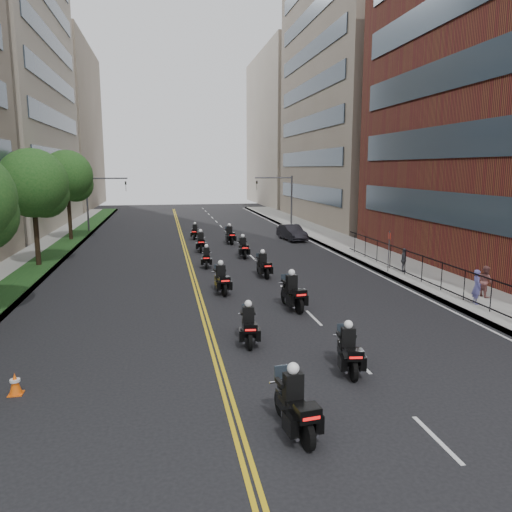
{
  "coord_description": "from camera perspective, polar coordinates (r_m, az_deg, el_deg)",
  "views": [
    {
      "loc": [
        -3.1,
        -10.05,
        6.43
      ],
      "look_at": [
        1.56,
        14.91,
        1.93
      ],
      "focal_mm": 35.0,
      "sensor_mm": 36.0,
      "label": 1
    }
  ],
  "objects": [
    {
      "name": "building_left_far",
      "position": [
        90.29,
        -23.3,
        13.43
      ],
      "size": [
        16.0,
        28.0,
        26.0
      ],
      "primitive_type": "cube",
      "color": "#7B6C5A",
      "rests_on": "ground"
    },
    {
      "name": "building_right_far",
      "position": [
        91.65,
        5.18,
        14.12
      ],
      "size": [
        15.0,
        28.0,
        26.0
      ],
      "primitive_type": "cube",
      "color": "#A29483",
      "rests_on": "ground"
    },
    {
      "name": "motorcycle_1",
      "position": [
        16.41,
        10.53,
        -10.73
      ],
      "size": [
        0.68,
        2.26,
        1.67
      ],
      "rotation": [
        0.0,
        0.0,
        -0.13
      ],
      "color": "black",
      "rests_on": "ground"
    },
    {
      "name": "motorcycle_2",
      "position": [
        18.62,
        -0.85,
        -8.08
      ],
      "size": [
        0.6,
        2.2,
        1.62
      ],
      "rotation": [
        0.0,
        0.0,
        -0.09
      ],
      "color": "black",
      "rests_on": "ground"
    },
    {
      "name": "sidewalk_right",
      "position": [
        38.69,
        12.56,
        0.35
      ],
      "size": [
        4.0,
        90.0,
        0.15
      ],
      "primitive_type": "cube",
      "color": "gray",
      "rests_on": "ground"
    },
    {
      "name": "street_trees",
      "position": [
        29.76,
        -26.23,
        6.52
      ],
      "size": [
        4.4,
        38.4,
        7.98
      ],
      "color": "#2F2114",
      "rests_on": "ground"
    },
    {
      "name": "motorcycle_10",
      "position": [
        46.06,
        -7.0,
        2.71
      ],
      "size": [
        0.63,
        2.07,
        1.54
      ],
      "rotation": [
        0.0,
        0.0,
        -0.14
      ],
      "color": "black",
      "rests_on": "ground"
    },
    {
      "name": "parked_sedan",
      "position": [
        45.02,
        4.11,
        2.7
      ],
      "size": [
        2.02,
        4.37,
        1.39
      ],
      "primitive_type": "imported",
      "rotation": [
        0.0,
        0.0,
        0.13
      ],
      "color": "black",
      "rests_on": "ground"
    },
    {
      "name": "pedestrian_a",
      "position": [
        25.49,
        23.91,
        -3.23
      ],
      "size": [
        0.5,
        0.66,
        1.62
      ],
      "primitive_type": "imported",
      "rotation": [
        0.0,
        0.0,
        1.36
      ],
      "color": "#545296",
      "rests_on": "sidewalk_right"
    },
    {
      "name": "ground",
      "position": [
        12.33,
        6.01,
        -21.47
      ],
      "size": [
        160.0,
        160.0,
        0.0
      ],
      "primitive_type": "plane",
      "color": "black",
      "rests_on": "ground"
    },
    {
      "name": "pedestrian_c",
      "position": [
        31.68,
        16.53,
        -0.46
      ],
      "size": [
        0.7,
        0.93,
        1.47
      ],
      "primitive_type": "imported",
      "rotation": [
        0.0,
        0.0,
        1.12
      ],
      "color": "#3D3E44",
      "rests_on": "sidewalk_right"
    },
    {
      "name": "motorcycle_8",
      "position": [
        38.96,
        -6.33,
        1.51
      ],
      "size": [
        0.55,
        2.37,
        1.75
      ],
      "rotation": [
        0.0,
        0.0,
        -0.03
      ],
      "color": "black",
      "rests_on": "ground"
    },
    {
      "name": "traffic_signal_right",
      "position": [
        53.63,
        3.1,
        7.11
      ],
      "size": [
        4.09,
        0.2,
        5.6
      ],
      "color": "#3F3F44",
      "rests_on": "ground"
    },
    {
      "name": "motorcycle_0",
      "position": [
        12.72,
        4.48,
        -16.78
      ],
      "size": [
        0.71,
        2.41,
        1.78
      ],
      "rotation": [
        0.0,
        0.0,
        0.12
      ],
      "color": "black",
      "rests_on": "ground"
    },
    {
      "name": "motorcycle_6",
      "position": [
        32.75,
        -5.67,
        -0.26
      ],
      "size": [
        0.58,
        2.06,
        1.52
      ],
      "rotation": [
        0.0,
        0.0,
        -0.1
      ],
      "color": "black",
      "rests_on": "ground"
    },
    {
      "name": "pedestrian_b",
      "position": [
        27.04,
        24.74,
        -2.64
      ],
      "size": [
        0.61,
        0.77,
        1.55
      ],
      "primitive_type": "imported",
      "rotation": [
        0.0,
        0.0,
        1.6
      ],
      "color": "brown",
      "rests_on": "sidewalk_right"
    },
    {
      "name": "traffic_signal_left",
      "position": [
        52.52,
        -17.72,
        6.59
      ],
      "size": [
        4.09,
        0.2,
        5.6
      ],
      "color": "#3F3F44",
      "rests_on": "ground"
    },
    {
      "name": "iron_fence",
      "position": [
        26.75,
        21.55,
        -2.6
      ],
      "size": [
        0.05,
        28.0,
        1.5
      ],
      "color": "black",
      "rests_on": "sidewalk_right"
    },
    {
      "name": "sidewalk_left",
      "position": [
        36.72,
        -24.43,
        -0.83
      ],
      "size": [
        4.0,
        90.0,
        0.15
      ],
      "primitive_type": "cube",
      "color": "gray",
      "rests_on": "ground"
    },
    {
      "name": "building_right_tan",
      "position": [
        63.61,
        12.87,
        17.55
      ],
      "size": [
        15.11,
        28.0,
        30.0
      ],
      "color": "#7B6C5A",
      "rests_on": "ground"
    },
    {
      "name": "motorcycle_9",
      "position": [
        42.76,
        -3.02,
        2.32
      ],
      "size": [
        0.64,
        2.38,
        1.76
      ],
      "rotation": [
        0.0,
        0.0,
        0.08
      ],
      "color": "black",
      "rests_on": "ground"
    },
    {
      "name": "motorcycle_5",
      "position": [
        29.72,
        0.84,
        -1.17
      ],
      "size": [
        0.62,
        2.23,
        1.65
      ],
      "rotation": [
        0.0,
        0.0,
        0.1
      ],
      "color": "black",
      "rests_on": "ground"
    },
    {
      "name": "traffic_cone",
      "position": [
        16.32,
        -25.82,
        -13.01
      ],
      "size": [
        0.39,
        0.39,
        0.65
      ],
      "color": "#FF5E0D",
      "rests_on": "ground"
    },
    {
      "name": "motorcycle_3",
      "position": [
        23.01,
        4.21,
        -4.32
      ],
      "size": [
        0.75,
        2.51,
        1.86
      ],
      "rotation": [
        0.0,
        0.0,
        0.13
      ],
      "color": "black",
      "rests_on": "ground"
    },
    {
      "name": "motorcycle_7",
      "position": [
        36.14,
        -1.48,
        0.88
      ],
      "size": [
        0.53,
        2.31,
        1.71
      ],
      "rotation": [
        0.0,
        0.0,
        -0.0
      ],
      "color": "black",
      "rests_on": "ground"
    },
    {
      "name": "grass_strip",
      "position": [
        36.51,
        -23.22,
        -0.65
      ],
      "size": [
        2.0,
        90.0,
        0.04
      ],
      "primitive_type": "cube",
      "color": "#143915",
      "rests_on": "sidewalk_left"
    },
    {
      "name": "motorcycle_4",
      "position": [
        25.92,
        -3.97,
        -2.8
      ],
      "size": [
        0.64,
        2.34,
        1.73
      ],
      "rotation": [
        0.0,
        0.0,
        0.1
      ],
      "color": "black",
      "rests_on": "ground"
    }
  ]
}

